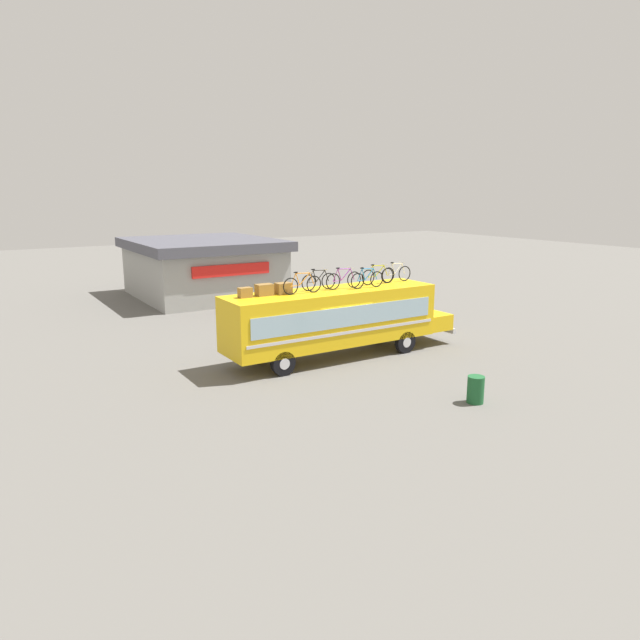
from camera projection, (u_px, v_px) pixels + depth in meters
The scene contains 13 objects.
ground_plane at pixel (331, 358), 24.79m from camera, with size 120.00×120.00×0.00m, color #605E59.
bus at pixel (336, 317), 24.53m from camera, with size 10.91×2.45×2.95m.
luggage_bag_1 at pixel (245, 293), 22.39m from camera, with size 0.51×0.33×0.39m, color olive.
luggage_bag_2 at pixel (264, 290), 22.82m from camera, with size 0.66×0.45×0.46m, color olive.
luggage_bag_3 at pixel (283, 288), 23.21m from camera, with size 0.62×0.46×0.45m, color olive.
rooftop_bicycle_1 at pixel (302, 284), 23.20m from camera, with size 1.78×0.44×0.92m.
rooftop_bicycle_2 at pixel (319, 281), 24.09m from camera, with size 1.66×0.44×0.91m.
rooftop_bicycle_3 at pixel (344, 280), 24.38m from camera, with size 1.77×0.44×0.93m.
rooftop_bicycle_4 at pixel (367, 279), 24.58m from camera, with size 1.70×0.44×0.91m.
rooftop_bicycle_5 at pixel (378, 276), 25.62m from camera, with size 1.75×0.44×0.91m.
rooftop_bicycle_6 at pixel (396, 274), 26.25m from camera, with size 1.66×0.44×0.93m.
roadside_building at pixel (203, 267), 39.09m from camera, with size 9.04×10.17×3.85m.
trash_bin at pixel (476, 390), 19.41m from camera, with size 0.57×0.57×0.93m, color #1E592D.
Camera 1 is at (-13.06, -19.96, 6.97)m, focal length 32.41 mm.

